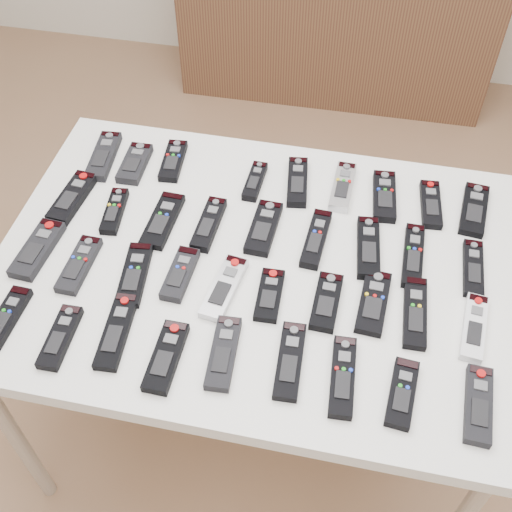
% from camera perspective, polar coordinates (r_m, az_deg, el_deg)
% --- Properties ---
extents(ground, '(4.00, 4.00, 0.00)m').
position_cam_1_polar(ground, '(2.24, -1.90, -11.20)').
color(ground, '#986D4D').
rests_on(ground, ground).
extents(table, '(1.25, 0.88, 0.78)m').
position_cam_1_polar(table, '(1.58, 0.00, -1.84)').
color(table, white).
rests_on(table, ground).
extents(sideboard, '(1.47, 0.40, 0.73)m').
position_cam_1_polar(sideboard, '(3.26, 7.16, 19.91)').
color(sideboard, '#45271B').
rests_on(sideboard, ground).
extents(remote_0, '(0.07, 0.19, 0.02)m').
position_cam_1_polar(remote_0, '(1.84, -13.39, 8.64)').
color(remote_0, black).
rests_on(remote_0, table).
extents(remote_1, '(0.06, 0.15, 0.02)m').
position_cam_1_polar(remote_1, '(1.80, -10.73, 8.08)').
color(remote_1, black).
rests_on(remote_1, table).
extents(remote_2, '(0.07, 0.16, 0.02)m').
position_cam_1_polar(remote_2, '(1.79, -7.38, 8.39)').
color(remote_2, black).
rests_on(remote_2, table).
extents(remote_3, '(0.04, 0.14, 0.02)m').
position_cam_1_polar(remote_3, '(1.71, -0.11, 6.66)').
color(remote_3, black).
rests_on(remote_3, table).
extents(remote_4, '(0.07, 0.18, 0.02)m').
position_cam_1_polar(remote_4, '(1.71, 3.69, 6.58)').
color(remote_4, black).
rests_on(remote_4, table).
extents(remote_5, '(0.06, 0.17, 0.02)m').
position_cam_1_polar(remote_5, '(1.71, 7.71, 6.10)').
color(remote_5, '#B7B7BC').
rests_on(remote_5, table).
extents(remote_6, '(0.07, 0.18, 0.02)m').
position_cam_1_polar(remote_6, '(1.70, 11.34, 5.22)').
color(remote_6, black).
rests_on(remote_6, table).
extents(remote_7, '(0.06, 0.17, 0.02)m').
position_cam_1_polar(remote_7, '(1.71, 15.27, 4.44)').
color(remote_7, black).
rests_on(remote_7, table).
extents(remote_8, '(0.08, 0.18, 0.02)m').
position_cam_1_polar(remote_8, '(1.73, 18.82, 3.91)').
color(remote_8, black).
rests_on(remote_8, table).
extents(remote_9, '(0.07, 0.19, 0.02)m').
position_cam_1_polar(remote_9, '(1.73, -16.01, 5.03)').
color(remote_9, black).
rests_on(remote_9, table).
extents(remote_10, '(0.06, 0.15, 0.02)m').
position_cam_1_polar(remote_10, '(1.67, -12.47, 3.91)').
color(remote_10, black).
rests_on(remote_10, table).
extents(remote_11, '(0.07, 0.19, 0.02)m').
position_cam_1_polar(remote_11, '(1.63, -8.29, 3.15)').
color(remote_11, black).
rests_on(remote_11, table).
extents(remote_12, '(0.05, 0.17, 0.02)m').
position_cam_1_polar(remote_12, '(1.61, -4.22, 2.84)').
color(remote_12, black).
rests_on(remote_12, table).
extents(remote_13, '(0.07, 0.17, 0.02)m').
position_cam_1_polar(remote_13, '(1.59, 0.69, 2.52)').
color(remote_13, black).
rests_on(remote_13, table).
extents(remote_14, '(0.06, 0.18, 0.02)m').
position_cam_1_polar(remote_14, '(1.57, 5.36, 1.53)').
color(remote_14, black).
rests_on(remote_14, table).
extents(remote_15, '(0.07, 0.19, 0.02)m').
position_cam_1_polar(remote_15, '(1.57, 9.95, 0.74)').
color(remote_15, black).
rests_on(remote_15, table).
extents(remote_16, '(0.05, 0.19, 0.02)m').
position_cam_1_polar(remote_16, '(1.58, 13.79, 0.03)').
color(remote_16, black).
rests_on(remote_16, table).
extents(remote_17, '(0.04, 0.17, 0.02)m').
position_cam_1_polar(remote_17, '(1.59, 18.74, -1.05)').
color(remote_17, black).
rests_on(remote_17, table).
extents(remote_18, '(0.07, 0.18, 0.02)m').
position_cam_1_polar(remote_18, '(1.63, -18.85, 0.57)').
color(remote_18, black).
rests_on(remote_18, table).
extents(remote_19, '(0.06, 0.17, 0.02)m').
position_cam_1_polar(remote_19, '(1.57, -15.45, -0.75)').
color(remote_19, black).
rests_on(remote_19, table).
extents(remote_20, '(0.08, 0.19, 0.02)m').
position_cam_1_polar(remote_20, '(1.52, -10.74, -1.61)').
color(remote_20, black).
rests_on(remote_20, table).
extents(remote_21, '(0.06, 0.15, 0.02)m').
position_cam_1_polar(remote_21, '(1.51, -6.76, -1.60)').
color(remote_21, black).
rests_on(remote_21, table).
extents(remote_22, '(0.08, 0.19, 0.02)m').
position_cam_1_polar(remote_22, '(1.47, -2.84, -2.83)').
color(remote_22, '#B7B7BC').
rests_on(remote_22, table).
extents(remote_23, '(0.06, 0.14, 0.02)m').
position_cam_1_polar(remote_23, '(1.46, 1.20, -3.50)').
color(remote_23, black).
rests_on(remote_23, table).
extents(remote_24, '(0.06, 0.16, 0.02)m').
position_cam_1_polar(remote_24, '(1.46, 6.28, -4.07)').
color(remote_24, black).
rests_on(remote_24, table).
extents(remote_25, '(0.07, 0.18, 0.02)m').
position_cam_1_polar(remote_25, '(1.47, 10.39, -4.08)').
color(remote_25, black).
rests_on(remote_25, table).
extents(remote_26, '(0.06, 0.19, 0.02)m').
position_cam_1_polar(remote_26, '(1.47, 13.95, -4.90)').
color(remote_26, black).
rests_on(remote_26, table).
extents(remote_27, '(0.06, 0.18, 0.02)m').
position_cam_1_polar(remote_27, '(1.49, 18.82, -6.02)').
color(remote_27, silver).
rests_on(remote_27, table).
extents(remote_28, '(0.05, 0.16, 0.02)m').
position_cam_1_polar(remote_28, '(1.53, -21.28, -5.11)').
color(remote_28, black).
rests_on(remote_28, table).
extents(remote_29, '(0.05, 0.16, 0.02)m').
position_cam_1_polar(remote_29, '(1.46, -17.01, -6.92)').
color(remote_29, black).
rests_on(remote_29, table).
extents(remote_30, '(0.07, 0.20, 0.02)m').
position_cam_1_polar(remote_30, '(1.43, -12.29, -6.53)').
color(remote_30, black).
rests_on(remote_30, table).
extents(remote_31, '(0.06, 0.17, 0.02)m').
position_cam_1_polar(remote_31, '(1.38, -8.00, -8.87)').
color(remote_31, black).
rests_on(remote_31, table).
extents(remote_32, '(0.06, 0.18, 0.02)m').
position_cam_1_polar(remote_32, '(1.37, -2.92, -8.60)').
color(remote_32, black).
rests_on(remote_32, table).
extents(remote_33, '(0.06, 0.19, 0.02)m').
position_cam_1_polar(remote_33, '(1.36, 3.03, -9.28)').
color(remote_33, black).
rests_on(remote_33, table).
extents(remote_34, '(0.06, 0.19, 0.02)m').
position_cam_1_polar(remote_34, '(1.35, 7.71, -10.59)').
color(remote_34, black).
rests_on(remote_34, table).
extents(remote_35, '(0.06, 0.16, 0.02)m').
position_cam_1_polar(remote_35, '(1.36, 12.86, -11.81)').
color(remote_35, black).
rests_on(remote_35, table).
extents(remote_36, '(0.06, 0.17, 0.02)m').
position_cam_1_polar(remote_36, '(1.38, 19.17, -12.39)').
color(remote_36, black).
rests_on(remote_36, table).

